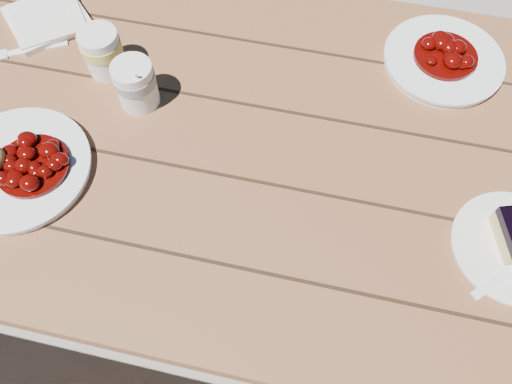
% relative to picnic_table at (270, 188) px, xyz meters
% --- Properties ---
extents(ground, '(60.00, 60.00, 0.00)m').
position_rel_picnic_table_xyz_m(ground, '(0.00, 0.00, -0.59)').
color(ground, gray).
rests_on(ground, ground).
extents(picnic_table, '(2.00, 1.55, 0.75)m').
position_rel_picnic_table_xyz_m(picnic_table, '(0.00, 0.00, 0.00)').
color(picnic_table, brown).
rests_on(picnic_table, ground).
extents(main_plate, '(0.25, 0.25, 0.02)m').
position_rel_picnic_table_xyz_m(main_plate, '(-0.42, -0.15, 0.17)').
color(main_plate, white).
rests_on(main_plate, picnic_table).
extents(goulash_stew, '(0.13, 0.13, 0.04)m').
position_rel_picnic_table_xyz_m(goulash_stew, '(-0.39, -0.15, 0.20)').
color(goulash_stew, '#530502').
rests_on(goulash_stew, main_plate).
extents(fork_dessert, '(0.13, 0.13, 0.00)m').
position_rel_picnic_table_xyz_m(fork_dessert, '(0.40, -0.17, 0.17)').
color(fork_dessert, white).
rests_on(fork_dessert, dessert_plate).
extents(coffee_cup, '(0.07, 0.07, 0.09)m').
position_rel_picnic_table_xyz_m(coffee_cup, '(-0.27, 0.05, 0.21)').
color(coffee_cup, white).
rests_on(coffee_cup, picnic_table).
extents(napkin_stack, '(0.21, 0.21, 0.01)m').
position_rel_picnic_table_xyz_m(napkin_stack, '(-0.53, 0.20, 0.17)').
color(napkin_stack, white).
rests_on(napkin_stack, picnic_table).
extents(fork_table, '(0.15, 0.10, 0.00)m').
position_rel_picnic_table_xyz_m(fork_table, '(-0.52, 0.12, 0.16)').
color(fork_table, white).
rests_on(fork_table, picnic_table).
extents(second_plate, '(0.23, 0.23, 0.02)m').
position_rel_picnic_table_xyz_m(second_plate, '(0.29, 0.27, 0.17)').
color(second_plate, white).
rests_on(second_plate, picnic_table).
extents(second_stew, '(0.12, 0.12, 0.04)m').
position_rel_picnic_table_xyz_m(second_stew, '(0.29, 0.27, 0.20)').
color(second_stew, '#530502').
rests_on(second_stew, second_plate).
extents(second_cup, '(0.07, 0.07, 0.09)m').
position_rel_picnic_table_xyz_m(second_cup, '(-0.35, 0.11, 0.21)').
color(second_cup, white).
rests_on(second_cup, picnic_table).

